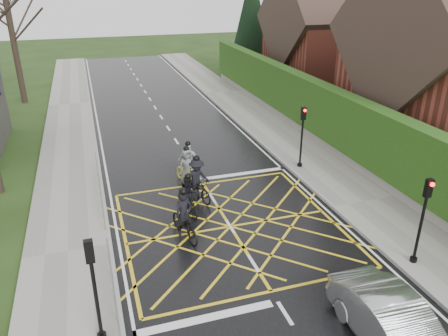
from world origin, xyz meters
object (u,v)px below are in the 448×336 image
cyclist_mid (197,183)px  car (396,328)px  cyclist_back (189,199)px  cyclist_rear (185,221)px  cyclist_lead (187,171)px  cyclist_front (189,164)px

cyclist_mid → car: (2.70, -9.77, -0.01)m
cyclist_back → car: size_ratio=0.41×
cyclist_rear → cyclist_mid: bearing=54.0°
cyclist_mid → cyclist_lead: bearing=75.2°
car → cyclist_back: bearing=111.2°
cyclist_rear → cyclist_lead: 4.56m
cyclist_rear → cyclist_mid: cyclist_mid is taller
cyclist_mid → cyclist_lead: 1.58m
cyclist_back → cyclist_front: size_ratio=0.98×
cyclist_rear → cyclist_back: bearing=58.2°
cyclist_rear → cyclist_front: 5.32m
cyclist_rear → cyclist_mid: 3.08m
cyclist_back → cyclist_mid: cyclist_mid is taller
cyclist_front → cyclist_mid: bearing=-86.3°
cyclist_front → cyclist_lead: size_ratio=0.92×
cyclist_lead → cyclist_rear: bearing=-123.2°
cyclist_rear → cyclist_front: (1.39, 5.14, 0.02)m
cyclist_rear → car: cyclist_rear is taller
cyclist_back → cyclist_lead: (0.59, 2.77, -0.03)m
cyclist_back → cyclist_lead: bearing=72.5°
cyclist_back → cyclist_mid: 1.36m
cyclist_mid → car: size_ratio=0.50×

